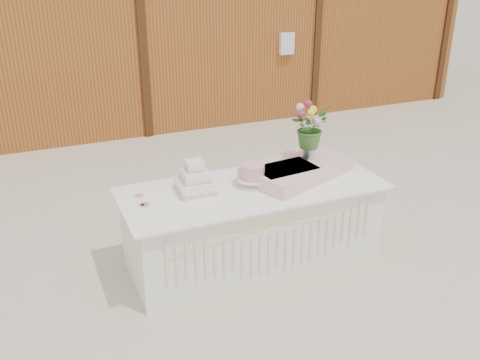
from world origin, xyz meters
The scene contains 9 objects.
ground centered at (0.00, 0.00, 0.00)m, with size 80.00×80.00×0.00m, color beige.
barn centered at (-0.01, 5.99, 1.68)m, with size 12.60×4.60×3.30m.
cake_table centered at (0.00, 0.00, 0.39)m, with size 2.40×1.00×0.77m.
wedding_cake centered at (-0.50, 0.12, 0.87)m, with size 0.33×0.33×0.29m.
pink_cake_stand centered at (0.01, 0.04, 0.88)m, with size 0.28×0.28×0.20m.
satin_runner centered at (0.49, 0.08, 0.83)m, with size 1.01×0.58×0.13m, color beige.
flower_vase centered at (0.65, 0.16, 0.98)m, with size 0.12×0.12×0.16m, color #B0B1B5.
bouquet centered at (0.65, 0.16, 1.26)m, with size 0.37×0.32×0.41m, color #3B6C2B.
loose_flowers centered at (-0.96, 0.10, 0.78)m, with size 0.16×0.38×0.02m, color pink, non-canonical shape.
Camera 1 is at (-1.83, -4.00, 2.76)m, focal length 40.00 mm.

